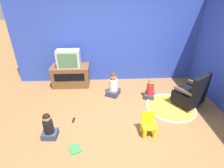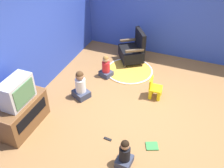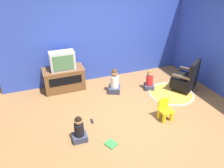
% 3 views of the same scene
% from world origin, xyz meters
% --- Properties ---
extents(ground_plane, '(30.00, 30.00, 0.00)m').
position_xyz_m(ground_plane, '(0.00, 0.00, 0.00)').
color(ground_plane, olive).
extents(wall_back, '(5.44, 0.12, 2.53)m').
position_xyz_m(wall_back, '(-0.28, 2.18, 1.26)').
color(wall_back, '#2D47B2').
rests_on(wall_back, ground_plane).
extents(tv_cabinet, '(1.06, 0.56, 0.61)m').
position_xyz_m(tv_cabinet, '(-1.40, 1.83, 0.32)').
color(tv_cabinet, brown).
rests_on(tv_cabinet, ground_plane).
extents(television, '(0.63, 0.33, 0.49)m').
position_xyz_m(television, '(-1.40, 1.77, 0.85)').
color(television, '#B7B7BC').
rests_on(television, tv_cabinet).
extents(black_armchair, '(0.83, 0.81, 0.86)m').
position_xyz_m(black_armchair, '(1.63, 0.60, 0.33)').
color(black_armchair, brown).
rests_on(black_armchair, ground_plane).
extents(yellow_kid_chair, '(0.29, 0.28, 0.47)m').
position_xyz_m(yellow_kid_chair, '(0.41, -0.30, 0.19)').
color(yellow_kid_chair, yellow).
rests_on(yellow_kid_chair, ground_plane).
extents(play_mat, '(1.19, 1.19, 0.04)m').
position_xyz_m(play_mat, '(1.17, 0.53, 0.01)').
color(play_mat, gold).
rests_on(play_mat, ground_plane).
extents(child_watching_left, '(0.33, 0.35, 0.56)m').
position_xyz_m(child_watching_left, '(0.75, 0.99, 0.24)').
color(child_watching_left, '#33384C').
rests_on(child_watching_left, ground_plane).
extents(child_watching_center, '(0.29, 0.26, 0.55)m').
position_xyz_m(child_watching_center, '(-1.51, -0.29, 0.24)').
color(child_watching_center, '#33384C').
rests_on(child_watching_center, ground_plane).
extents(child_watching_right, '(0.41, 0.43, 0.67)m').
position_xyz_m(child_watching_right, '(-0.19, 1.19, 0.29)').
color(child_watching_right, '#33384C').
rests_on(child_watching_right, ground_plane).
extents(book, '(0.26, 0.27, 0.02)m').
position_xyz_m(book, '(-0.98, -0.63, 0.01)').
color(book, '#337F3D').
rests_on(book, ground_plane).
extents(remote_control, '(0.06, 0.15, 0.02)m').
position_xyz_m(remote_control, '(-1.12, 0.17, 0.01)').
color(remote_control, black).
rests_on(remote_control, ground_plane).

